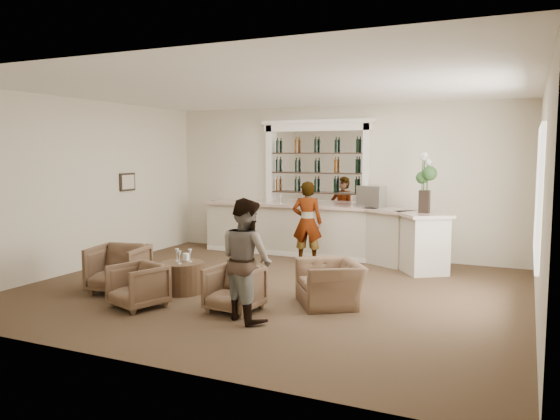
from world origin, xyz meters
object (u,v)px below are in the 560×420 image
(sommelier, at_px, (307,222))
(armchair_left, at_px, (119,269))
(armchair_right, at_px, (234,289))
(armchair_far, at_px, (330,283))
(cocktail_table, at_px, (183,277))
(bar_counter, at_px, (324,231))
(armchair_center, at_px, (138,286))
(flower_vase, at_px, (425,179))
(espresso_machine, at_px, (371,196))
(guest, at_px, (246,259))

(sommelier, xyz_separation_m, armchair_left, (-1.93, -3.48, -0.46))
(armchair_right, relative_size, armchair_far, 0.72)
(cocktail_table, xyz_separation_m, armchair_left, (-0.97, -0.40, 0.14))
(bar_counter, height_order, sommelier, sommelier)
(armchair_left, distance_m, armchair_far, 3.48)
(armchair_center, relative_size, flower_vase, 0.63)
(armchair_right, xyz_separation_m, espresso_machine, (0.80, 4.43, 1.04))
(armchair_center, bearing_deg, armchair_right, 35.46)
(espresso_machine, bearing_deg, armchair_far, -77.26)
(sommelier, bearing_deg, espresso_machine, -157.86)
(sommelier, bearing_deg, flower_vase, 171.04)
(armchair_right, distance_m, armchair_far, 1.44)
(bar_counter, height_order, armchair_center, bar_counter)
(sommelier, distance_m, espresso_machine, 1.47)
(armchair_center, distance_m, flower_vase, 5.60)
(armchair_left, bearing_deg, armchair_center, -46.41)
(guest, distance_m, armchair_right, 0.67)
(sommelier, bearing_deg, guest, 87.55)
(cocktail_table, xyz_separation_m, armchair_right, (1.29, -0.58, 0.08))
(sommelier, relative_size, armchair_right, 2.36)
(armchair_right, bearing_deg, armchair_center, -158.68)
(armchair_center, relative_size, espresso_machine, 1.39)
(espresso_machine, relative_size, flower_vase, 0.45)
(bar_counter, bearing_deg, guest, -83.10)
(armchair_far, bearing_deg, flower_vase, 129.14)
(guest, relative_size, espresso_machine, 3.26)
(bar_counter, xyz_separation_m, armchair_far, (1.35, -3.45, -0.25))
(armchair_right, bearing_deg, flower_vase, 66.60)
(armchair_far, bearing_deg, espresso_machine, 151.09)
(armchair_right, bearing_deg, espresso_machine, 84.17)
(cocktail_table, distance_m, armchair_left, 1.06)
(guest, bearing_deg, espresso_machine, -66.92)
(armchair_left, bearing_deg, guest, -21.75)
(bar_counter, relative_size, cocktail_table, 8.18)
(sommelier, height_order, armchair_left, sommelier)
(bar_counter, relative_size, flower_vase, 5.06)
(guest, height_order, armchair_center, guest)
(guest, bearing_deg, sommelier, -51.59)
(armchair_center, relative_size, armchair_far, 0.71)
(sommelier, distance_m, armchair_center, 4.25)
(bar_counter, xyz_separation_m, cocktail_table, (-1.07, -3.76, -0.32))
(guest, height_order, armchair_right, guest)
(armchair_center, distance_m, armchair_far, 2.84)
(guest, bearing_deg, armchair_far, -95.87)
(armchair_left, xyz_separation_m, flower_vase, (4.26, 3.61, 1.39))
(armchair_center, bearing_deg, bar_counter, 94.74)
(cocktail_table, height_order, flower_vase, flower_vase)
(cocktail_table, bearing_deg, espresso_machine, 61.47)
(armchair_center, bearing_deg, armchair_left, 164.09)
(guest, bearing_deg, armchair_center, 33.76)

